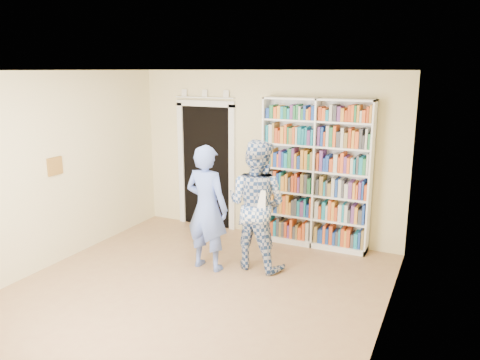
% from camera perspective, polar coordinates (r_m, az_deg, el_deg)
% --- Properties ---
extents(floor, '(5.00, 5.00, 0.00)m').
position_cam_1_polar(floor, '(5.93, -6.41, -13.97)').
color(floor, '#9A6B4A').
rests_on(floor, ground).
extents(ceiling, '(5.00, 5.00, 0.00)m').
position_cam_1_polar(ceiling, '(5.27, -7.20, 13.10)').
color(ceiling, white).
rests_on(ceiling, wall_back).
extents(wall_back, '(4.50, 0.00, 4.50)m').
position_cam_1_polar(wall_back, '(7.63, 3.18, 3.06)').
color(wall_back, beige).
rests_on(wall_back, floor).
extents(wall_left, '(0.00, 5.00, 5.00)m').
position_cam_1_polar(wall_left, '(6.88, -22.91, 0.87)').
color(wall_left, beige).
rests_on(wall_left, floor).
extents(wall_right, '(0.00, 5.00, 5.00)m').
position_cam_1_polar(wall_right, '(4.70, 17.29, -4.16)').
color(wall_right, beige).
rests_on(wall_right, floor).
extents(bookshelf, '(1.67, 0.31, 2.30)m').
position_cam_1_polar(bookshelf, '(7.24, 9.23, 0.81)').
color(bookshelf, white).
rests_on(bookshelf, floor).
extents(doorway, '(1.10, 0.08, 2.43)m').
position_cam_1_polar(doorway, '(8.11, -4.12, 2.44)').
color(doorway, black).
rests_on(doorway, floor).
extents(wall_art, '(0.03, 0.25, 0.25)m').
position_cam_1_polar(wall_art, '(6.99, -21.63, 1.58)').
color(wall_art, brown).
rests_on(wall_art, wall_left).
extents(man_blue, '(0.67, 0.47, 1.74)m').
position_cam_1_polar(man_blue, '(6.39, -4.07, -3.42)').
color(man_blue, '#607CD6').
rests_on(man_blue, floor).
extents(man_plaid, '(0.94, 0.77, 1.81)m').
position_cam_1_polar(man_plaid, '(6.42, 2.02, -3.02)').
color(man_plaid, '#2C4B87').
rests_on(man_plaid, floor).
extents(paper_sheet, '(0.21, 0.04, 0.30)m').
position_cam_1_polar(paper_sheet, '(6.14, 2.16, -2.60)').
color(paper_sheet, white).
rests_on(paper_sheet, man_plaid).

